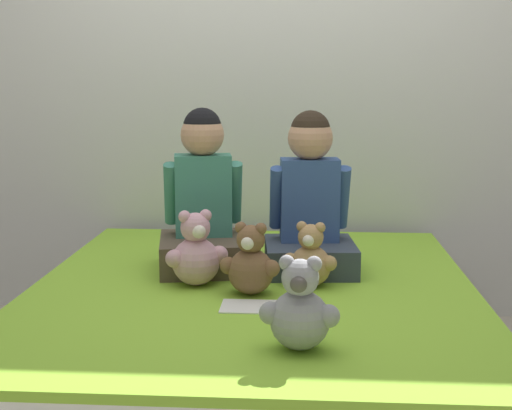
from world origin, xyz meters
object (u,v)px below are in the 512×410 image
(bed, at_px, (253,342))
(teddy_bear_between_children, at_px, (251,264))
(child_on_right, at_px, (310,205))
(teddy_bear_held_by_right_child, at_px, (310,259))
(teddy_bear_at_foot_of_bed, at_px, (300,310))
(sign_card, at_px, (251,307))
(child_on_left, at_px, (203,206))
(teddy_bear_held_by_left_child, at_px, (196,254))

(bed, height_order, teddy_bear_between_children, teddy_bear_between_children)
(bed, relative_size, child_on_right, 3.03)
(teddy_bear_held_by_right_child, relative_size, teddy_bear_at_foot_of_bed, 0.89)
(teddy_bear_held_by_right_child, bearing_deg, teddy_bear_between_children, -139.72)
(teddy_bear_at_foot_of_bed, distance_m, sign_card, 0.42)
(bed, xyz_separation_m, child_on_left, (-0.22, 0.24, 0.49))
(child_on_right, bearing_deg, teddy_bear_held_by_left_child, -153.93)
(teddy_bear_held_by_left_child, distance_m, sign_card, 0.36)
(child_on_left, bearing_deg, teddy_bear_between_children, -68.32)
(teddy_bear_between_children, bearing_deg, sign_card, -74.02)
(teddy_bear_held_by_left_child, height_order, teddy_bear_between_children, teddy_bear_held_by_left_child)
(child_on_left, relative_size, child_on_right, 1.01)
(child_on_left, relative_size, teddy_bear_at_foot_of_bed, 2.36)
(child_on_left, distance_m, sign_card, 0.62)
(teddy_bear_held_by_right_child, distance_m, teddy_bear_between_children, 0.24)
(teddy_bear_held_by_left_child, bearing_deg, teddy_bear_between_children, -49.09)
(child_on_right, distance_m, teddy_bear_held_by_left_child, 0.52)
(child_on_right, xyz_separation_m, teddy_bear_held_by_left_child, (-0.43, -0.26, -0.15))
(child_on_left, relative_size, teddy_bear_held_by_right_child, 2.65)
(teddy_bear_held_by_right_child, distance_m, sign_card, 0.35)
(bed, bearing_deg, teddy_bear_held_by_left_child, -176.04)
(bed, distance_m, teddy_bear_between_children, 0.36)
(bed, distance_m, teddy_bear_at_foot_of_bed, 0.75)
(bed, relative_size, child_on_left, 2.99)
(teddy_bear_between_children, bearing_deg, bed, 100.77)
(child_on_left, bearing_deg, teddy_bear_held_by_right_child, -39.26)
(teddy_bear_held_by_left_child, xyz_separation_m, teddy_bear_at_foot_of_bed, (0.40, -0.62, -0.00))
(teddy_bear_held_by_right_child, relative_size, teddy_bear_between_children, 0.93)
(sign_card, bearing_deg, child_on_left, 114.71)
(teddy_bear_held_by_left_child, xyz_separation_m, teddy_bear_between_children, (0.22, -0.10, -0.01))
(teddy_bear_held_by_left_child, height_order, teddy_bear_at_foot_of_bed, teddy_bear_held_by_left_child)
(teddy_bear_held_by_right_child, bearing_deg, bed, -167.73)
(sign_card, bearing_deg, teddy_bear_between_children, 95.12)
(child_on_left, bearing_deg, teddy_bear_held_by_left_child, -98.63)
(child_on_left, bearing_deg, sign_card, -75.31)
(sign_card, bearing_deg, bed, 92.89)
(child_on_right, distance_m, sign_card, 0.61)
(teddy_bear_held_by_left_child, xyz_separation_m, teddy_bear_held_by_right_child, (0.43, 0.01, -0.02))
(child_on_right, bearing_deg, child_on_left, 175.02)
(child_on_right, height_order, sign_card, child_on_right)
(teddy_bear_held_by_right_child, relative_size, sign_card, 1.18)
(teddy_bear_between_children, bearing_deg, teddy_bear_at_foot_of_bed, -59.95)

